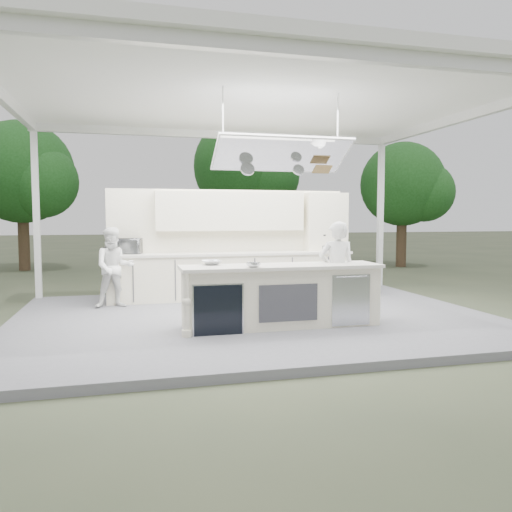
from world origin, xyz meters
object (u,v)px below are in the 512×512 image
object	(u,v)px
head_chef	(337,271)
sous_chef	(114,267)
demo_island	(280,296)
back_counter	(232,275)

from	to	relation	value
head_chef	sous_chef	world-z (taller)	head_chef
demo_island	head_chef	world-z (taller)	head_chef
sous_chef	head_chef	bearing A→B (deg)	-35.76
demo_island	back_counter	size ratio (longest dim) A/B	0.61
head_chef	back_counter	bearing A→B (deg)	-56.97
back_counter	head_chef	distance (m)	2.88
demo_island	head_chef	bearing A→B (deg)	11.68
demo_island	sous_chef	xyz separation A→B (m)	(-2.52, 2.31, 0.27)
back_counter	sous_chef	world-z (taller)	sous_chef
demo_island	sous_chef	distance (m)	3.43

